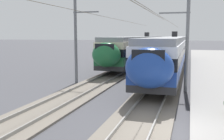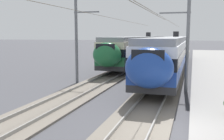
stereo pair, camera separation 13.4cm
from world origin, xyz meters
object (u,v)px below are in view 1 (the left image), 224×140
at_px(train_near_platform, 171,51).
at_px(catenary_mast_mid, 185,38).
at_px(catenary_mast_far_side, 77,33).
at_px(train_far_track, 141,47).

distance_m(train_near_platform, catenary_mast_mid, 11.49).
bearing_deg(catenary_mast_far_side, train_far_track, -5.18).
relative_size(catenary_mast_mid, catenary_mast_far_side, 1.00).
relative_size(train_far_track, catenary_mast_far_side, 0.73).
height_order(train_far_track, catenary_mast_far_side, catenary_mast_far_side).
bearing_deg(catenary_mast_far_side, catenary_mast_mid, -95.66).
bearing_deg(train_near_platform, catenary_mast_mid, -171.38).
xyz_separation_m(train_near_platform, catenary_mast_mid, (-11.25, -1.71, 1.61)).
bearing_deg(catenary_mast_mid, train_far_track, 18.96).
relative_size(train_near_platform, catenary_mast_far_side, 0.71).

